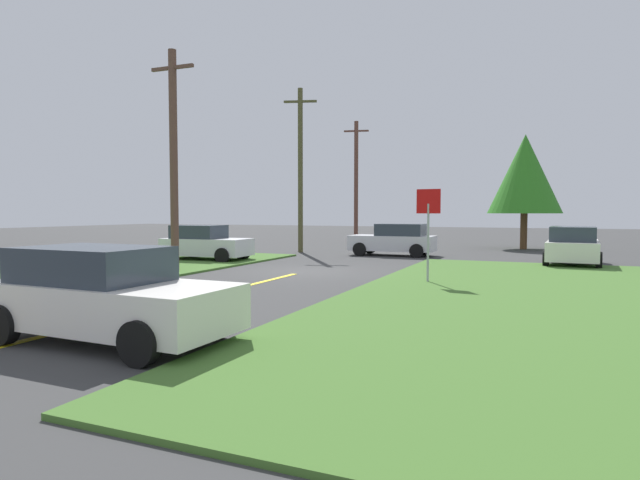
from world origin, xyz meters
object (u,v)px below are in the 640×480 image
Objects in this scene: utility_pole_far at (356,180)px; oak_tree_left at (525,174)px; stop_sign at (428,217)px; car_behind_on_main_road at (106,295)px; car_approaching_junction at (394,240)px; utility_pole_near at (174,159)px; utility_pole_mid at (300,168)px; parked_car_near_building at (205,243)px; car_on_crossroad at (573,246)px.

utility_pole_far is 1.29× the size of oak_tree_left.
stop_sign is 0.66× the size of car_behind_on_main_road.
car_behind_on_main_road is at bearing -102.04° from oak_tree_left.
car_approaching_junction is 12.13m from utility_pole_near.
car_behind_on_main_road is at bearing 74.43° from stop_sign.
utility_pole_mid reaches higher than oak_tree_left.
utility_pole_mid reaches higher than utility_pole_far.
car_approaching_junction is 19.24m from car_behind_on_main_road.
utility_pole_near is (-9.32, -0.37, 2.13)m from stop_sign.
utility_pole_far is at bearing -61.72° from car_approaching_junction.
oak_tree_left reaches higher than stop_sign.
car_behind_on_main_road is at bearing -63.80° from parked_car_near_building.
car_approaching_junction is 0.53× the size of utility_pole_near.
car_approaching_junction is at bearing 91.78° from car_behind_on_main_road.
stop_sign is 0.73× the size of parked_car_near_building.
parked_car_near_building is 14.99m from car_behind_on_main_road.
car_behind_on_main_road is 11.20m from utility_pole_near.
car_behind_on_main_road is 0.50× the size of utility_pole_mid.
parked_car_near_building is 17.13m from utility_pole_far.
utility_pole_far is at bearing 92.26° from utility_pole_mid.
utility_pole_mid reaches higher than utility_pole_near.
car_behind_on_main_road is at bearing -74.22° from utility_pole_mid.
parked_car_near_building is 19.25m from oak_tree_left.
utility_pole_far is (-0.16, 20.74, 0.33)m from utility_pole_near.
parked_car_near_building is at bearing 120.52° from car_behind_on_main_road.
car_on_crossroad is at bearing -8.33° from utility_pole_mid.
utility_pole_far reaches higher than oak_tree_left.
car_behind_on_main_road is (-3.59, -9.39, -1.25)m from stop_sign.
utility_pole_mid is (-13.44, 1.97, 3.80)m from car_on_crossroad.
car_behind_on_main_road is at bearing -57.57° from utility_pole_near.
stop_sign is 9.22m from car_on_crossroad.
utility_pole_mid is (0.25, 10.37, 0.42)m from utility_pole_near.
utility_pole_far is at bearing 165.70° from oak_tree_left.
stop_sign is at bearing 2.30° from utility_pole_near.
stop_sign is 0.33× the size of utility_pole_mid.
stop_sign is at bearing -47.77° from utility_pole_mid.
utility_pole_far is (-5.74, 10.51, 3.71)m from car_approaching_junction.
utility_pole_far reaches higher than car_behind_on_main_road.
utility_pole_near reaches higher than oak_tree_left.
utility_pole_near is at bearing 60.99° from car_approaching_junction.
oak_tree_left is at bearing -91.58° from stop_sign.
car_approaching_junction is at bearing 61.38° from utility_pole_near.
car_behind_on_main_road is (-7.96, -17.41, 0.00)m from car_on_crossroad.
car_on_crossroad and car_behind_on_main_road have the same top height.
utility_pole_far is at bearing 82.15° from parked_car_near_building.
oak_tree_left is at bearing 79.32° from car_behind_on_main_road.
oak_tree_left is (5.85, 7.55, 3.65)m from car_approaching_junction.
utility_pole_near is at bearing -71.78° from parked_car_near_building.
parked_car_near_building is 5.53m from utility_pole_near.
car_approaching_junction is (-8.10, 1.83, -0.00)m from car_on_crossroad.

